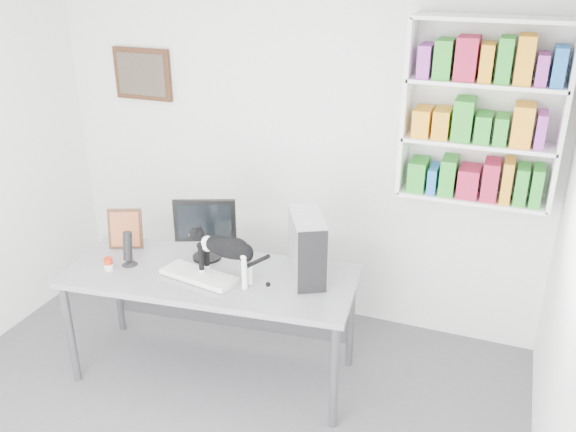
{
  "coord_description": "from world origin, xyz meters",
  "views": [
    {
      "loc": [
        1.61,
        -2.3,
        2.86
      ],
      "look_at": [
        0.15,
        1.53,
        1.04
      ],
      "focal_mm": 38.0,
      "sensor_mm": 36.0,
      "label": 1
    }
  ],
  "objects_px": {
    "desk": "(213,324)",
    "leaning_print": "(125,228)",
    "bookshelf": "(482,113)",
    "keyboard": "(199,275)",
    "monitor": "(205,229)",
    "pc_tower": "(307,247)",
    "soup_can": "(109,264)",
    "cat": "(227,258)",
    "speaker": "(128,248)"
  },
  "relations": [
    {
      "from": "bookshelf",
      "to": "monitor",
      "type": "bearing_deg",
      "value": -155.95
    },
    {
      "from": "monitor",
      "to": "cat",
      "type": "bearing_deg",
      "value": -62.66
    },
    {
      "from": "desk",
      "to": "cat",
      "type": "relative_size",
      "value": 3.61
    },
    {
      "from": "pc_tower",
      "to": "leaning_print",
      "type": "xyz_separation_m",
      "value": [
        -1.39,
        -0.05,
        -0.07
      ]
    },
    {
      "from": "desk",
      "to": "pc_tower",
      "type": "height_order",
      "value": "pc_tower"
    },
    {
      "from": "desk",
      "to": "leaning_print",
      "type": "height_order",
      "value": "leaning_print"
    },
    {
      "from": "pc_tower",
      "to": "soup_can",
      "type": "height_order",
      "value": "pc_tower"
    },
    {
      "from": "desk",
      "to": "cat",
      "type": "height_order",
      "value": "cat"
    },
    {
      "from": "desk",
      "to": "pc_tower",
      "type": "relative_size",
      "value": 4.45
    },
    {
      "from": "monitor",
      "to": "pc_tower",
      "type": "relative_size",
      "value": 1.03
    },
    {
      "from": "monitor",
      "to": "soup_can",
      "type": "relative_size",
      "value": 5.11
    },
    {
      "from": "desk",
      "to": "leaning_print",
      "type": "bearing_deg",
      "value": 162.93
    },
    {
      "from": "bookshelf",
      "to": "desk",
      "type": "relative_size",
      "value": 0.63
    },
    {
      "from": "cat",
      "to": "monitor",
      "type": "bearing_deg",
      "value": 145.95
    },
    {
      "from": "desk",
      "to": "pc_tower",
      "type": "distance_m",
      "value": 0.91
    },
    {
      "from": "keyboard",
      "to": "pc_tower",
      "type": "xyz_separation_m",
      "value": [
        0.66,
        0.28,
        0.2
      ]
    },
    {
      "from": "monitor",
      "to": "soup_can",
      "type": "height_order",
      "value": "monitor"
    },
    {
      "from": "monitor",
      "to": "keyboard",
      "type": "xyz_separation_m",
      "value": [
        0.09,
        -0.28,
        -0.21
      ]
    },
    {
      "from": "monitor",
      "to": "cat",
      "type": "height_order",
      "value": "monitor"
    },
    {
      "from": "desk",
      "to": "leaning_print",
      "type": "relative_size",
      "value": 6.46
    },
    {
      "from": "keyboard",
      "to": "cat",
      "type": "relative_size",
      "value": 0.96
    },
    {
      "from": "pc_tower",
      "to": "cat",
      "type": "xyz_separation_m",
      "value": [
        -0.47,
        -0.24,
        -0.05
      ]
    },
    {
      "from": "bookshelf",
      "to": "speaker",
      "type": "relative_size",
      "value": 4.82
    },
    {
      "from": "desk",
      "to": "speaker",
      "type": "relative_size",
      "value": 7.67
    },
    {
      "from": "desk",
      "to": "soup_can",
      "type": "relative_size",
      "value": 22.03
    },
    {
      "from": "desk",
      "to": "monitor",
      "type": "xyz_separation_m",
      "value": [
        -0.12,
        0.2,
        0.64
      ]
    },
    {
      "from": "bookshelf",
      "to": "keyboard",
      "type": "height_order",
      "value": "bookshelf"
    },
    {
      "from": "monitor",
      "to": "cat",
      "type": "distance_m",
      "value": 0.37
    },
    {
      "from": "monitor",
      "to": "leaning_print",
      "type": "relative_size",
      "value": 1.5
    },
    {
      "from": "soup_can",
      "to": "cat",
      "type": "distance_m",
      "value": 0.85
    },
    {
      "from": "keyboard",
      "to": "monitor",
      "type": "bearing_deg",
      "value": 117.46
    },
    {
      "from": "monitor",
      "to": "soup_can",
      "type": "distance_m",
      "value": 0.7
    },
    {
      "from": "leaning_print",
      "to": "cat",
      "type": "height_order",
      "value": "cat"
    },
    {
      "from": "bookshelf",
      "to": "keyboard",
      "type": "distance_m",
      "value": 2.17
    },
    {
      "from": "bookshelf",
      "to": "cat",
      "type": "relative_size",
      "value": 2.27
    },
    {
      "from": "monitor",
      "to": "speaker",
      "type": "height_order",
      "value": "monitor"
    },
    {
      "from": "speaker",
      "to": "cat",
      "type": "bearing_deg",
      "value": 3.18
    },
    {
      "from": "speaker",
      "to": "leaning_print",
      "type": "bearing_deg",
      "value": 127.77
    },
    {
      "from": "speaker",
      "to": "monitor",
      "type": "bearing_deg",
      "value": 31.6
    },
    {
      "from": "pc_tower",
      "to": "desk",
      "type": "bearing_deg",
      "value": 169.24
    },
    {
      "from": "desk",
      "to": "monitor",
      "type": "height_order",
      "value": "monitor"
    },
    {
      "from": "keyboard",
      "to": "soup_can",
      "type": "relative_size",
      "value": 5.87
    },
    {
      "from": "bookshelf",
      "to": "keyboard",
      "type": "bearing_deg",
      "value": -147.29
    },
    {
      "from": "monitor",
      "to": "speaker",
      "type": "bearing_deg",
      "value": -170.18
    },
    {
      "from": "speaker",
      "to": "cat",
      "type": "relative_size",
      "value": 0.47
    },
    {
      "from": "keyboard",
      "to": "bookshelf",
      "type": "bearing_deg",
      "value": 42.56
    },
    {
      "from": "desk",
      "to": "leaning_print",
      "type": "distance_m",
      "value": 0.96
    },
    {
      "from": "bookshelf",
      "to": "pc_tower",
      "type": "xyz_separation_m",
      "value": [
        -0.95,
        -0.76,
        -0.81
      ]
    },
    {
      "from": "desk",
      "to": "pc_tower",
      "type": "xyz_separation_m",
      "value": [
        0.63,
        0.2,
        0.63
      ]
    },
    {
      "from": "pc_tower",
      "to": "cat",
      "type": "relative_size",
      "value": 0.81
    }
  ]
}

